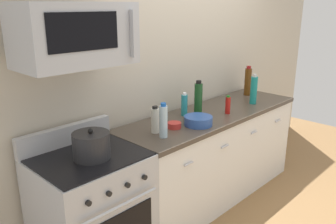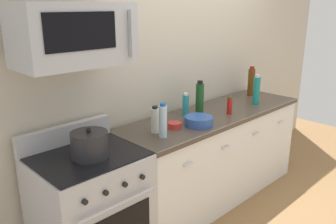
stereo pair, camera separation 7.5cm
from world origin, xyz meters
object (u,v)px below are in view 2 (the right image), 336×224
object	(u,v)px
bottle_wine_green	(200,99)
bowl_blue_mixing	(199,121)
microwave	(74,34)
bottle_sparkling_teal	(256,90)
bottle_hot_sauce_red	(229,106)
range_oven	(91,211)
bottle_wine_amber	(251,82)
stockpot	(90,145)
bottle_vinegar_white	(155,120)
bottle_water_clear	(163,121)
bowl_red_small	(174,125)
bottle_dish_soap	(186,105)

from	to	relation	value
bottle_wine_green	bowl_blue_mixing	bearing A→B (deg)	-140.15
microwave	bottle_sparkling_teal	world-z (taller)	microwave
bottle_hot_sauce_red	range_oven	bearing A→B (deg)	175.00
range_oven	bottle_wine_green	xyz separation A→B (m)	(1.28, 0.06, 0.61)
bottle_wine_amber	bottle_hot_sauce_red	bearing A→B (deg)	-161.48
microwave	bottle_wine_green	xyz separation A→B (m)	(1.28, 0.01, -0.67)
bottle_wine_amber	stockpot	size ratio (longest dim) A/B	1.33
bottle_wine_amber	stockpot	bearing A→B (deg)	-175.52
bottle_sparkling_teal	bottle_vinegar_white	bearing A→B (deg)	175.06
bottle_sparkling_teal	bottle_water_clear	xyz separation A→B (m)	(-1.36, -0.01, -0.02)
microwave	bottle_hot_sauce_red	xyz separation A→B (m)	(1.50, -0.18, -0.74)
bottle_sparkling_teal	bowl_red_small	world-z (taller)	bottle_sparkling_teal
bottle_wine_green	stockpot	xyz separation A→B (m)	(-1.28, -0.11, -0.06)
range_oven	bottle_wine_green	world-z (taller)	bottle_wine_green
microwave	bottle_dish_soap	xyz separation A→B (m)	(1.16, 0.09, -0.72)
bottle_sparkling_teal	range_oven	bearing A→B (deg)	176.50
bottle_wine_green	bottle_hot_sauce_red	size ratio (longest dim) A/B	1.84
microwave	bottle_dish_soap	world-z (taller)	microwave
bowl_blue_mixing	stockpot	world-z (taller)	stockpot
bottle_hot_sauce_red	bottle_sparkling_teal	distance (m)	0.49
bowl_blue_mixing	bottle_hot_sauce_red	bearing A→B (deg)	1.12
microwave	bowl_blue_mixing	size ratio (longest dim) A/B	2.98
stockpot	range_oven	bearing A→B (deg)	90.00
bottle_hot_sauce_red	bottle_wine_amber	xyz separation A→B (m)	(0.76, 0.26, 0.08)
bottle_wine_green	bottle_water_clear	bearing A→B (deg)	-164.19
range_oven	bottle_dish_soap	world-z (taller)	bottle_dish_soap
bowl_blue_mixing	bowl_red_small	xyz separation A→B (m)	(-0.20, 0.10, -0.02)
microwave	bottle_vinegar_white	bearing A→B (deg)	-4.48
bottle_dish_soap	bowl_blue_mixing	xyz separation A→B (m)	(-0.12, -0.27, -0.06)
range_oven	bottle_vinegar_white	xyz separation A→B (m)	(0.65, -0.01, 0.56)
bottle_vinegar_white	range_oven	bearing A→B (deg)	179.45
bowl_blue_mixing	stockpot	size ratio (longest dim) A/B	0.97
range_oven	bottle_sparkling_teal	world-z (taller)	bottle_sparkling_teal
bottle_water_clear	bowl_red_small	distance (m)	0.26
bottle_wine_green	bottle_water_clear	distance (m)	0.68
bottle_dish_soap	bottle_wine_amber	distance (m)	1.10
bottle_sparkling_teal	bowl_blue_mixing	size ratio (longest dim) A/B	1.28
bottle_water_clear	bowl_red_small	bearing A→B (deg)	21.57
bottle_sparkling_teal	bowl_blue_mixing	world-z (taller)	bottle_sparkling_teal
bowl_blue_mixing	bowl_red_small	bearing A→B (deg)	153.82
stockpot	bowl_red_small	bearing A→B (deg)	0.84
microwave	stockpot	bearing A→B (deg)	-90.13
bottle_vinegar_white	bottle_wine_amber	world-z (taller)	bottle_wine_amber
range_oven	microwave	distance (m)	1.28
bottle_wine_green	bottle_vinegar_white	size ratio (longest dim) A/B	1.47
bottle_wine_amber	bowl_red_small	size ratio (longest dim) A/B	2.83
bottle_wine_green	stockpot	distance (m)	1.29
bottle_hot_sauce_red	bowl_red_small	world-z (taller)	bottle_hot_sauce_red
bottle_water_clear	bowl_red_small	world-z (taller)	bottle_water_clear
bottle_wine_amber	bowl_red_small	world-z (taller)	bottle_wine_amber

